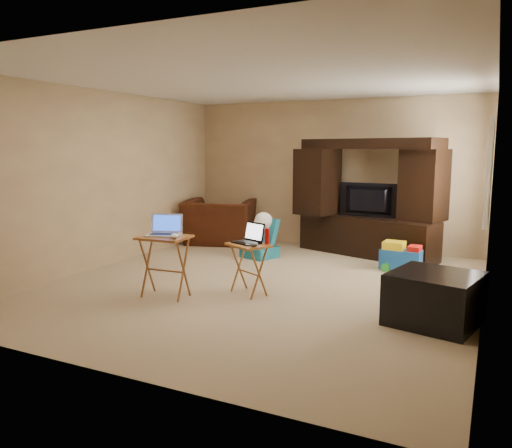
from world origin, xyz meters
The scene contains 22 objects.
floor centered at (0.00, 0.00, 0.00)m, with size 5.50×5.50×0.00m, color tan.
ceiling centered at (0.00, 0.00, 2.50)m, with size 5.50×5.50×0.00m, color silver.
wall_back centered at (0.00, 2.75, 1.25)m, with size 5.00×5.00×0.00m, color tan.
wall_front centered at (0.00, -2.75, 1.25)m, with size 5.00×5.00×0.00m, color tan.
wall_left centered at (-2.50, 0.00, 1.25)m, with size 5.50×5.50×0.00m, color tan.
wall_right centered at (2.50, 0.00, 1.25)m, with size 5.50×5.50×0.00m, color tan.
window_pane centered at (2.48, 1.55, 1.40)m, with size 1.20×1.20×0.00m, color white.
window_frame centered at (2.46, 1.55, 1.40)m, with size 0.06×1.14×1.34m, color white.
entertainment_center centered at (0.74, 2.33, 0.92)m, with size 2.25×0.56×1.84m, color black.
television centered at (0.74, 2.28, 0.88)m, with size 0.93×0.12×0.54m, color black.
recliner centered at (-1.87, 2.20, 0.39)m, with size 1.20×1.05×0.78m, color #401C0D.
child_rocker centered at (-0.72, 1.43, 0.31)m, with size 0.46×0.53×0.62m, color #16667B, non-canonical shape.
plush_toy centered at (-0.82, 1.61, 0.20)m, with size 0.36×0.30×0.40m, color red, non-canonical shape.
push_toy centered at (1.42, 1.51, 0.21)m, with size 0.56×0.40×0.42m, color blue, non-canonical shape.
ottoman centered at (2.08, -0.52, 0.25)m, with size 0.78×0.78×0.50m, color black.
tray_table_left centered at (-0.81, -0.93, 0.35)m, with size 0.54×0.43×0.71m, color brown.
tray_table_right centered at (0.01, -0.42, 0.30)m, with size 0.46×0.37×0.60m, color #AA5F29.
laptop_left centered at (-0.84, -0.90, 0.83)m, with size 0.37×0.30×0.24m, color silver.
laptop_right centered at (-0.03, -0.40, 0.72)m, with size 0.31×0.26×0.24m, color black.
mouse_left centered at (-0.62, -1.00, 0.74)m, with size 0.09×0.14×0.06m, color white.
mouse_right centered at (0.14, -0.54, 0.62)m, with size 0.08×0.12×0.05m, color #3A3A3F.
water_bottle centered at (0.21, -0.34, 0.69)m, with size 0.06×0.06×0.18m, color red.
Camera 1 is at (2.54, -5.49, 1.69)m, focal length 35.00 mm.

